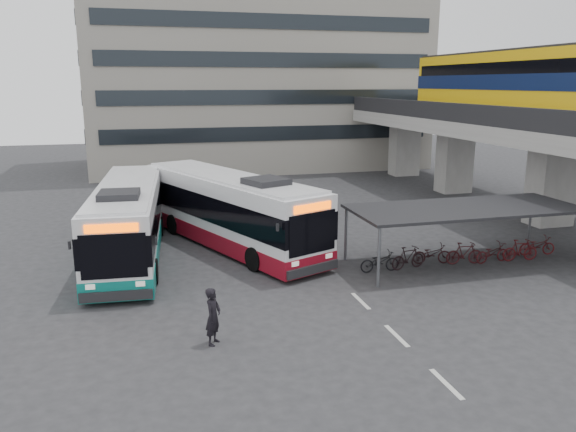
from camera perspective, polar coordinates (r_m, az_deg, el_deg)
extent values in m
plane|color=#28282B|center=(20.13, 0.69, -9.32)|extent=(120.00, 120.00, 0.00)
cube|color=gray|center=(34.41, 25.16, 2.96)|extent=(2.20, 1.60, 4.60)
cube|color=gray|center=(42.45, 16.56, 5.43)|extent=(2.20, 1.60, 4.60)
cube|color=gray|center=(49.40, 11.75, 6.75)|extent=(2.20, 1.60, 4.60)
cube|color=gray|center=(37.21, 21.65, 8.27)|extent=(8.00, 32.00, 0.90)
cube|color=black|center=(35.06, 16.77, 10.02)|extent=(0.35, 32.00, 1.10)
cube|color=black|center=(39.49, 26.23, 9.54)|extent=(0.35, 32.00, 1.10)
cube|color=#EAB30D|center=(36.56, 22.65, 12.12)|extent=(2.90, 20.00, 3.90)
cube|color=#0B163D|center=(36.56, 22.67, 12.43)|extent=(2.98, 20.02, 0.90)
cube|color=black|center=(36.57, 22.79, 13.68)|extent=(2.96, 19.20, 0.70)
cube|color=black|center=(36.60, 22.93, 15.16)|extent=(2.70, 19.60, 0.25)
cylinder|color=#595B60|center=(25.17, 5.89, -1.82)|extent=(0.12, 0.12, 2.40)
cylinder|color=#595B60|center=(29.88, 23.38, -0.44)|extent=(0.12, 0.12, 2.40)
cylinder|color=#595B60|center=(21.98, 9.21, -4.19)|extent=(0.12, 0.12, 2.40)
cube|color=black|center=(25.43, 17.59, 0.74)|extent=(10.00, 4.00, 0.12)
imported|color=black|center=(24.09, 9.15, -4.48)|extent=(1.71, 0.60, 0.90)
imported|color=black|center=(24.63, 12.00, -4.09)|extent=(1.66, 0.47, 1.00)
imported|color=black|center=(25.26, 14.70, -3.91)|extent=(1.71, 0.60, 0.90)
imported|color=black|center=(25.91, 17.28, -3.53)|extent=(1.66, 0.47, 1.00)
imported|color=#350C0F|center=(26.65, 19.71, -3.37)|extent=(1.71, 0.60, 0.90)
imported|color=#3F0C0F|center=(27.40, 22.03, -3.01)|extent=(1.66, 0.47, 1.00)
imported|color=#490C0F|center=(28.22, 24.19, -2.86)|extent=(1.71, 0.60, 0.90)
cube|color=gray|center=(55.20, -3.52, 18.28)|extent=(30.00, 15.00, 25.00)
cube|color=beige|center=(16.06, 15.79, -16.08)|extent=(0.15, 1.60, 0.01)
cube|color=beige|center=(18.39, 10.98, -11.85)|extent=(0.15, 1.60, 0.01)
cube|color=beige|center=(20.89, 7.39, -8.55)|extent=(0.15, 1.60, 0.01)
cube|color=white|center=(27.33, -6.02, 0.94)|extent=(7.31, 12.65, 2.88)
cube|color=maroon|center=(27.65, -5.96, -1.77)|extent=(7.36, 12.70, 0.79)
cube|color=black|center=(27.31, -6.03, 1.21)|extent=(7.37, 12.69, 1.21)
cube|color=#F74D00|center=(22.10, 2.50, 0.88)|extent=(1.76, 0.79, 0.31)
cube|color=black|center=(24.43, -2.24, 3.51)|extent=(2.13, 2.17, 0.29)
cylinder|color=black|center=(23.76, -3.42, -4.40)|extent=(0.69, 1.09, 1.05)
cylinder|color=black|center=(31.22, -7.39, -0.14)|extent=(0.69, 1.09, 1.05)
cube|color=white|center=(26.39, -15.91, -0.10)|extent=(3.45, 12.32, 2.79)
cube|color=#0B6B62|center=(26.71, -15.74, -2.80)|extent=(3.49, 12.36, 0.76)
cube|color=black|center=(26.36, -15.93, 0.17)|extent=(3.51, 12.34, 1.17)
cube|color=#F74D00|center=(20.27, -17.51, -1.19)|extent=(1.81, 0.21, 0.30)
cube|color=black|center=(23.10, -16.79, 2.07)|extent=(1.66, 1.73, 0.28)
cylinder|color=black|center=(23.18, -19.49, -5.67)|extent=(0.38, 1.03, 1.01)
cylinder|color=black|center=(29.92, -12.90, -1.01)|extent=(0.38, 1.03, 1.01)
imported|color=black|center=(17.36, -7.61, -10.06)|extent=(0.71, 0.78, 1.80)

